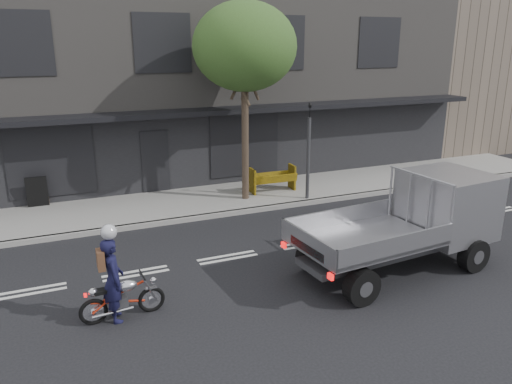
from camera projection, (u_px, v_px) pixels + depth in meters
The scene contains 12 objects.
ground at pixel (228, 258), 13.14m from camera, with size 80.00×80.00×0.00m, color black.
sidewalk at pixel (181, 204), 17.26m from camera, with size 32.00×3.20×0.15m, color gray.
kerb at pixel (194, 218), 15.85m from camera, with size 32.00×0.20×0.15m, color gray.
building_main at pixel (139, 76), 21.93m from camera, with size 26.00×10.00×8.00m, color slate.
building_neighbour at pixel (482, 49), 29.13m from camera, with size 14.00×10.00×10.00m, color brown.
street_tree at pixel (245, 47), 16.13m from camera, with size 3.40×3.40×6.74m.
traffic_light_pole at pixel (308, 157), 17.18m from camera, with size 0.12×0.12×3.50m.
motorcycle at pixel (122, 297), 10.18m from camera, with size 1.75×0.51×0.90m.
rider at pixel (113, 280), 10.00m from camera, with size 0.65×0.42×1.77m, color black.
flatbed_ute at pixel (433, 211), 12.54m from camera, with size 5.35×2.55×2.41m.
construction_barrier at pixel (275, 180), 18.10m from camera, with size 1.72×0.69×0.96m, color #DDA90B, non-canonical shape.
sandwich_board at pixel (37, 192), 16.53m from camera, with size 0.67×0.45×1.06m, color black, non-canonical shape.
Camera 1 is at (-4.03, -11.40, 5.48)m, focal length 35.00 mm.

